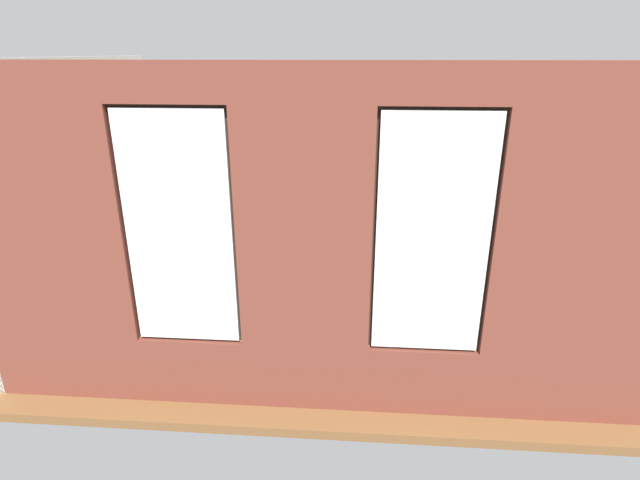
% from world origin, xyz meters
% --- Properties ---
extents(ground_plane, '(6.97, 5.42, 0.10)m').
position_xyz_m(ground_plane, '(0.00, 0.00, -0.05)').
color(ground_plane, brown).
extents(brick_wall_with_windows, '(6.37, 0.30, 3.21)m').
position_xyz_m(brick_wall_with_windows, '(-0.00, 2.33, 1.57)').
color(brick_wall_with_windows, brown).
rests_on(brick_wall_with_windows, ground_plane).
extents(white_wall_right, '(0.10, 4.42, 3.21)m').
position_xyz_m(white_wall_right, '(3.14, 0.20, 1.61)').
color(white_wall_right, silver).
rests_on(white_wall_right, ground_plane).
extents(couch_by_window, '(2.05, 0.87, 0.80)m').
position_xyz_m(couch_by_window, '(0.36, 1.68, 0.33)').
color(couch_by_window, black).
rests_on(couch_by_window, ground_plane).
extents(couch_left, '(0.97, 1.90, 0.80)m').
position_xyz_m(couch_left, '(-2.49, 0.27, 0.33)').
color(couch_left, black).
rests_on(couch_left, ground_plane).
extents(coffee_table, '(1.55, 0.89, 0.43)m').
position_xyz_m(coffee_table, '(0.02, -0.11, 0.38)').
color(coffee_table, tan).
rests_on(coffee_table, ground_plane).
extents(cup_ceramic, '(0.09, 0.09, 0.10)m').
position_xyz_m(cup_ceramic, '(0.21, -0.22, 0.48)').
color(cup_ceramic, '#33567F').
rests_on(cup_ceramic, coffee_table).
extents(candle_jar, '(0.08, 0.08, 0.12)m').
position_xyz_m(candle_jar, '(0.02, -0.11, 0.49)').
color(candle_jar, '#B7333D').
rests_on(candle_jar, coffee_table).
extents(table_plant_small, '(0.11, 0.11, 0.18)m').
position_xyz_m(table_plant_small, '(-0.41, -0.26, 0.52)').
color(table_plant_small, gray).
rests_on(table_plant_small, coffee_table).
extents(remote_black, '(0.11, 0.18, 0.02)m').
position_xyz_m(remote_black, '(0.48, 0.03, 0.44)').
color(remote_black, black).
rests_on(remote_black, coffee_table).
extents(remote_silver, '(0.17, 0.13, 0.02)m').
position_xyz_m(remote_silver, '(-0.10, 0.03, 0.44)').
color(remote_silver, '#B2B2B7').
rests_on(remote_silver, coffee_table).
extents(media_console, '(1.04, 0.42, 0.51)m').
position_xyz_m(media_console, '(2.84, -0.41, 0.26)').
color(media_console, black).
rests_on(media_console, ground_plane).
extents(tv_flatscreen, '(1.10, 0.20, 0.79)m').
position_xyz_m(tv_flatscreen, '(2.84, -0.42, 0.91)').
color(tv_flatscreen, black).
rests_on(tv_flatscreen, media_console).
extents(potted_plant_near_tv, '(0.77, 0.77, 1.08)m').
position_xyz_m(potted_plant_near_tv, '(2.29, 0.56, 0.69)').
color(potted_plant_near_tv, brown).
rests_on(potted_plant_near_tv, ground_plane).
extents(potted_plant_corner_far_left, '(0.62, 0.62, 0.80)m').
position_xyz_m(potted_plant_corner_far_left, '(-2.64, 1.78, 0.52)').
color(potted_plant_corner_far_left, brown).
rests_on(potted_plant_corner_far_left, ground_plane).
extents(potted_plant_foreground_right, '(1.07, 1.06, 1.43)m').
position_xyz_m(potted_plant_foreground_right, '(2.52, -1.68, 0.81)').
color(potted_plant_foreground_right, brown).
rests_on(potted_plant_foreground_right, ground_plane).
extents(potted_plant_corner_near_left, '(0.82, 0.88, 1.35)m').
position_xyz_m(potted_plant_corner_near_left, '(-2.65, -1.71, 0.79)').
color(potted_plant_corner_near_left, brown).
rests_on(potted_plant_corner_near_left, ground_plane).
extents(potted_plant_between_couches, '(1.03, 0.95, 1.22)m').
position_xyz_m(potted_plant_between_couches, '(-1.11, 1.62, 0.63)').
color(potted_plant_between_couches, '#47423D').
rests_on(potted_plant_between_couches, ground_plane).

